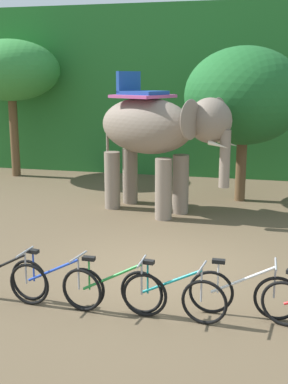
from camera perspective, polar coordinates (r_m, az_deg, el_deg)
name	(u,v)px	position (r m, az deg, el deg)	size (l,w,h in m)	color
ground_plane	(159,271)	(9.70, 1.78, -8.99)	(80.00, 80.00, 0.00)	brown
foliage_hedge	(222,90)	(21.19, 8.90, 11.45)	(36.00, 6.00, 6.19)	#28702D
tree_center_left	(11,71)	(19.03, -15.02, 13.22)	(3.55, 3.55, 4.94)	brown
tree_left	(244,96)	(14.88, 11.37, 10.69)	(3.45, 3.45, 4.50)	brown
elephant	(156,132)	(13.30, 1.35, 6.86)	(4.15, 3.02, 3.78)	gray
bike_black	(2,279)	(8.67, -15.91, -9.52)	(1.71, 0.52, 0.92)	black
bike_blue	(55,283)	(8.31, -10.19, -10.21)	(1.69, 0.52, 0.92)	black
bike_green	(113,290)	(7.95, -3.51, -11.13)	(1.71, 0.52, 0.92)	black
bike_teal	(172,295)	(7.78, 3.22, -11.71)	(1.70, 0.52, 0.92)	black
bike_white	(243,293)	(7.98, 11.29, -11.29)	(1.71, 0.52, 0.92)	black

